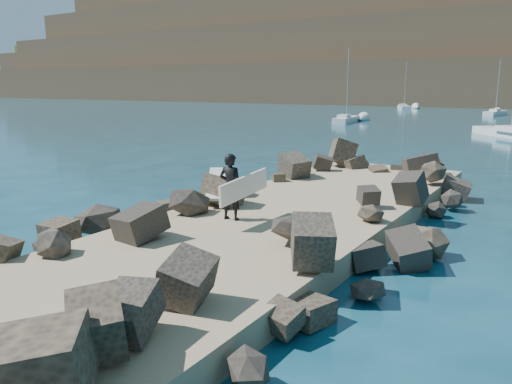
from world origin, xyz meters
TOP-DOWN VIEW (x-y plane):
  - ground at (0.00, 0.00)m, footprint 800.00×800.00m
  - jetty at (0.00, -2.00)m, footprint 6.00×26.00m
  - riprap_left at (-2.90, -1.50)m, footprint 2.60×22.00m
  - riprap_right at (2.90, -1.50)m, footprint 2.60×22.00m
  - surfboard_resting at (-2.64, 0.82)m, footprint 1.97×2.50m
  - surfer_with_board at (-0.81, -0.92)m, footprint 0.87×2.31m
  - sailboat_c at (2.42, 34.88)m, footprint 6.86×7.22m
  - sailboat_e at (-20.00, 80.61)m, footprint 4.26×7.15m
  - sailboat_b at (-3.05, 67.86)m, footprint 2.52×6.73m
  - sailboat_a at (-15.78, 43.29)m, footprint 2.56×7.26m

SIDE VIEW (x-z plane):
  - ground at x=0.00m, z-range 0.00..0.00m
  - jetty at x=0.00m, z-range 0.00..0.60m
  - sailboat_c at x=2.42m, z-range -4.52..5.22m
  - sailboat_e at x=-20.00m, z-range -3.94..4.64m
  - sailboat_a at x=-15.78m, z-range -3.94..4.64m
  - sailboat_b at x=-3.05m, z-range -3.65..4.34m
  - riprap_left at x=-2.90m, z-range 0.00..1.00m
  - riprap_right at x=2.90m, z-range 0.00..1.00m
  - surfboard_resting at x=-2.64m, z-range 1.00..1.09m
  - surfer_with_board at x=-0.81m, z-range 0.61..2.47m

